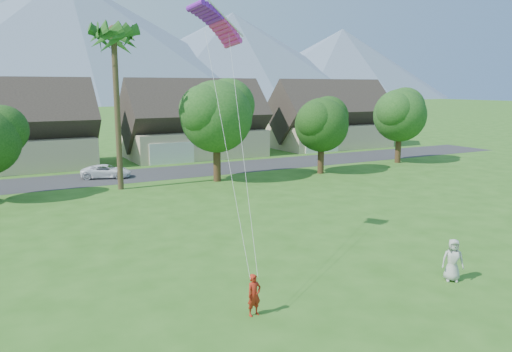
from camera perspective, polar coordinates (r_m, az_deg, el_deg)
ground at (r=16.84m, az=17.33°, el=-18.34°), size 500.00×500.00×0.00m
street at (r=46.12m, az=-14.34°, el=0.00°), size 90.00×7.00×0.01m
kite_flyer at (r=17.87m, az=-0.22°, el=-13.44°), size 0.59×0.43×1.50m
watcher at (r=22.28m, az=21.57°, el=-8.93°), size 1.03×0.97×1.77m
parked_car at (r=45.60m, az=-16.75°, el=0.52°), size 4.64×3.29×1.17m
mountain_ridge at (r=271.78m, az=-24.60°, el=13.77°), size 540.00×240.00×70.00m
houses_row at (r=54.50m, az=-16.34°, el=5.08°), size 72.75×8.19×8.86m
tree_row at (r=39.38m, az=-14.08°, el=5.49°), size 62.27×6.67×8.45m
fan_palm at (r=39.81m, az=-15.98°, el=15.42°), size 3.00×3.00×13.80m
parafoil_kite at (r=24.16m, az=-4.55°, el=17.24°), size 3.00×1.30×0.50m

